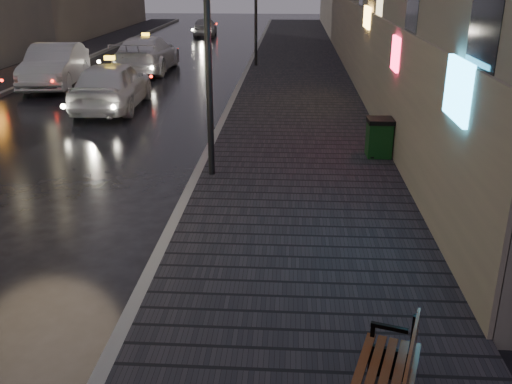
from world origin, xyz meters
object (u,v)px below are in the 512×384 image
Objects in this scene: car_left_mid at (55,66)px; lamp_near at (207,21)px; trash_bin at (379,137)px; car_far at (205,27)px; taxi_near at (112,85)px; taxi_mid at (147,54)px.

lamp_near is at bearing -61.39° from car_left_mid.
car_far reaches higher than trash_bin.
car_left_mid is (-7.92, 10.86, -2.65)m from lamp_near.
car_left_mid is (-11.87, 9.27, 0.21)m from trash_bin.
taxi_mid is (-0.69, 7.78, -0.01)m from taxi_near.
taxi_near is 23.61m from car_far.
taxi_near is (-8.31, 5.37, 0.20)m from trash_bin.
car_left_mid reaches higher than trash_bin.
car_far is (3.30, 19.71, -0.19)m from car_left_mid.
taxi_near reaches higher than trash_bin.
lamp_near is 5.53× the size of trash_bin.
car_left_mid is 1.33× the size of car_far.
lamp_near reaches higher than car_left_mid.
lamp_near is at bearing 119.88° from taxi_near.
lamp_near is at bearing 95.09° from car_far.
car_left_mid is 0.91× the size of taxi_mid.
lamp_near is 5.12m from trash_bin.
taxi_near is at bearing 87.13° from car_far.
taxi_near reaches higher than car_far.
lamp_near reaches higher than trash_bin.
car_far is (-4.63, 30.56, -2.83)m from lamp_near.
lamp_near is at bearing 108.30° from taxi_mid.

